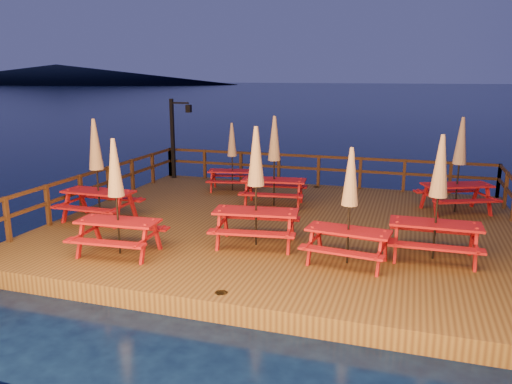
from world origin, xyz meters
TOP-DOWN VIEW (x-y plane):
  - ground at (0.00, 0.00)m, footprint 500.00×500.00m
  - deck at (0.00, 0.00)m, footprint 12.00×10.00m
  - deck_piles at (0.00, 0.00)m, footprint 11.44×9.44m
  - railing at (0.00, 1.78)m, footprint 11.80×9.75m
  - lamp_post at (-5.39, 4.55)m, footprint 0.85×0.18m
  - headland_left at (-160.00, 190.00)m, footprint 180.00×84.00m
  - picnic_table_0 at (-4.85, -1.27)m, footprint 1.94×1.61m
  - picnic_table_1 at (-2.67, 3.23)m, footprint 1.86×1.64m
  - picnic_table_2 at (1.99, -2.43)m, footprint 1.87×1.60m
  - picnic_table_3 at (-0.19, -1.90)m, footprint 2.13×1.84m
  - picnic_table_4 at (4.43, 2.57)m, footprint 2.38×2.21m
  - picnic_table_5 at (3.72, -1.62)m, footprint 1.89×1.56m
  - picnic_table_6 at (-2.89, -3.38)m, footprint 1.89×1.59m
  - picnic_table_7 at (-0.76, 1.69)m, footprint 2.06×1.76m

SIDE VIEW (x-z plane):
  - deck_piles at x=0.00m, z-range -1.00..0.40m
  - ground at x=0.00m, z-range 0.00..0.00m
  - deck at x=0.00m, z-range 0.00..0.40m
  - railing at x=0.00m, z-range 0.61..1.71m
  - picnic_table_1 at x=-2.67m, z-range 0.45..2.75m
  - picnic_table_2 at x=1.99m, z-range 0.45..2.91m
  - picnic_table_6 at x=-2.89m, z-range 0.45..3.02m
  - picnic_table_5 at x=3.72m, z-range 0.45..3.14m
  - picnic_table_7 at x=-0.76m, z-range 0.45..3.15m
  - picnic_table_4 at x=4.43m, z-range 0.45..3.18m
  - picnic_table_0 at x=-4.85m, z-range 0.45..3.21m
  - picnic_table_3 at x=-0.19m, z-range 0.45..3.22m
  - lamp_post at x=-5.39m, z-range 0.70..3.70m
  - headland_left at x=-160.00m, z-range 0.00..9.00m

